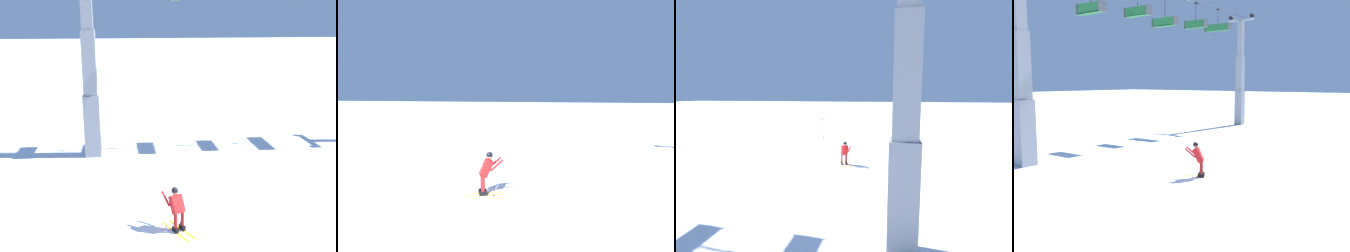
% 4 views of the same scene
% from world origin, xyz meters
% --- Properties ---
extents(ground_plane, '(260.00, 260.00, 0.00)m').
position_xyz_m(ground_plane, '(0.00, 0.00, 0.00)').
color(ground_plane, white).
extents(skier_carving_main, '(1.19, 1.62, 1.68)m').
position_xyz_m(skier_carving_main, '(-0.80, 0.72, 0.90)').
color(skier_carving_main, yellow).
rests_on(skier_carving_main, ground_plane).
extents(lift_tower_near, '(0.83, 2.96, 10.45)m').
position_xyz_m(lift_tower_near, '(-4.12, 8.89, 4.33)').
color(lift_tower_near, gray).
rests_on(lift_tower_near, ground_plane).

